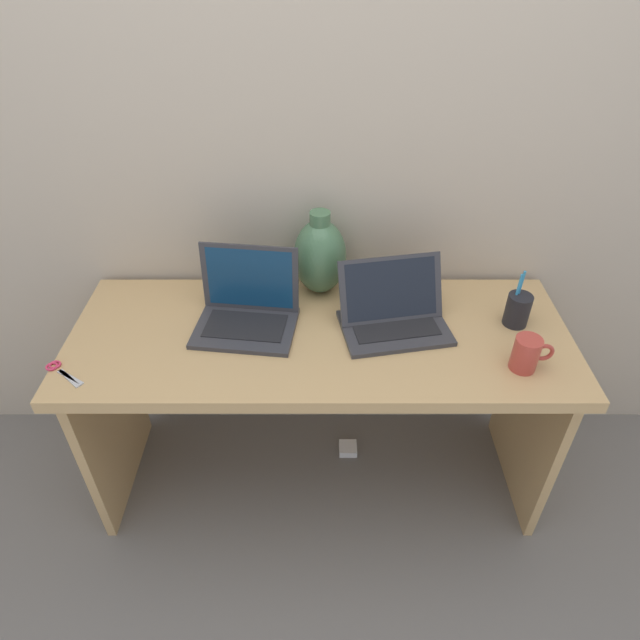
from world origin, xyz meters
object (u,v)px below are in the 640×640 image
(laptop_left, at_px, (248,304))
(power_brick, at_px, (348,449))
(pen_cup, at_px, (518,310))
(green_vase, at_px, (320,256))
(coffee_mug, at_px, (527,354))
(laptop_right, at_px, (393,310))
(scissors, at_px, (59,369))

(laptop_left, distance_m, power_brick, 0.83)
(laptop_left, bearing_deg, power_brick, 9.62)
(pen_cup, xyz_separation_m, power_brick, (-0.50, 0.07, -0.75))
(laptop_left, bearing_deg, pen_cup, -0.99)
(pen_cup, relative_size, power_brick, 2.63)
(green_vase, height_order, coffee_mug, green_vase)
(green_vase, xyz_separation_m, power_brick, (0.11, -0.12, -0.83))
(laptop_right, bearing_deg, pen_cup, 0.51)
(laptop_left, distance_m, coffee_mug, 0.83)
(coffee_mug, xyz_separation_m, power_brick, (-0.46, 0.28, -0.75))
(scissors, bearing_deg, pen_cup, 9.21)
(green_vase, bearing_deg, laptop_left, -142.25)
(coffee_mug, height_order, pen_cup, pen_cup)
(coffee_mug, distance_m, pen_cup, 0.21)
(green_vase, xyz_separation_m, coffee_mug, (0.58, -0.39, -0.08))
(green_vase, distance_m, pen_cup, 0.64)
(laptop_left, height_order, power_brick, laptop_left)
(laptop_left, height_order, pen_cup, laptop_left)
(laptop_right, height_order, coffee_mug, laptop_right)
(pen_cup, height_order, scissors, pen_cup)
(pen_cup, bearing_deg, scissors, -170.79)
(green_vase, xyz_separation_m, scissors, (-0.74, -0.41, -0.13))
(coffee_mug, distance_m, power_brick, 0.92)
(green_vase, height_order, scissors, green_vase)
(laptop_right, height_order, green_vase, green_vase)
(scissors, distance_m, power_brick, 1.14)
(laptop_left, relative_size, power_brick, 4.72)
(scissors, bearing_deg, laptop_right, 12.59)
(laptop_left, distance_m, pen_cup, 0.83)
(laptop_right, relative_size, power_brick, 5.11)
(pen_cup, xyz_separation_m, scissors, (-1.35, -0.22, -0.05))
(laptop_left, xyz_separation_m, laptop_right, (0.45, -0.02, -0.01))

